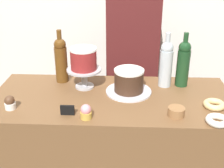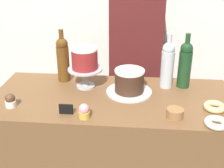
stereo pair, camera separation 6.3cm
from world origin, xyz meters
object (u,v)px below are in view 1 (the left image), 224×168
(donut_sugar, at_px, (217,120))
(cookie_stack, at_px, (176,112))
(donut_glazed, at_px, (214,105))
(white_layer_cake, at_px, (83,59))
(price_sign_chalkboard, at_px, (67,110))
(cake_stand_pedestal, at_px, (84,75))
(cupcake_chocolate, at_px, (10,103))
(barista_figure, at_px, (132,72))
(cupcake_strawberry, at_px, (86,112))
(wine_bottle_clear, at_px, (166,63))
(chocolate_round_cake, at_px, (129,80))
(wine_bottle_amber, at_px, (61,59))
(wine_bottle_green, at_px, (183,63))

(donut_sugar, relative_size, cookie_stack, 1.33)
(donut_sugar, bearing_deg, donut_glazed, 80.66)
(white_layer_cake, relative_size, price_sign_chalkboard, 2.19)
(cake_stand_pedestal, height_order, donut_glazed, cake_stand_pedestal)
(cupcake_chocolate, distance_m, donut_glazed, 1.06)
(cake_stand_pedestal, xyz_separation_m, white_layer_cake, (-0.00, 0.00, 0.10))
(donut_glazed, bearing_deg, barista_figure, 123.48)
(cookie_stack, relative_size, price_sign_chalkboard, 1.20)
(cupcake_strawberry, bearing_deg, cupcake_chocolate, 169.60)
(wine_bottle_clear, distance_m, cupcake_chocolate, 0.89)
(price_sign_chalkboard, bearing_deg, chocolate_round_cake, 41.13)
(donut_sugar, bearing_deg, wine_bottle_clear, 116.28)
(white_layer_cake, xyz_separation_m, chocolate_round_cake, (0.26, -0.05, -0.11))
(wine_bottle_amber, distance_m, price_sign_chalkboard, 0.43)
(wine_bottle_amber, relative_size, wine_bottle_green, 1.00)
(barista_figure, bearing_deg, white_layer_cake, -124.18)
(chocolate_round_cake, bearing_deg, donut_sugar, -36.53)
(white_layer_cake, height_order, chocolate_round_cake, white_layer_cake)
(cookie_stack, bearing_deg, cupcake_strawberry, -174.06)
(cake_stand_pedestal, distance_m, cupcake_strawberry, 0.35)
(cake_stand_pedestal, bearing_deg, white_layer_cake, 153.43)
(donut_glazed, relative_size, barista_figure, 0.07)
(chocolate_round_cake, distance_m, price_sign_chalkboard, 0.41)
(white_layer_cake, distance_m, cookie_stack, 0.60)
(price_sign_chalkboard, bearing_deg, cookie_stack, 1.97)
(cake_stand_pedestal, bearing_deg, wine_bottle_green, 5.80)
(cupcake_strawberry, bearing_deg, wine_bottle_green, 37.68)
(wine_bottle_amber, height_order, donut_glazed, wine_bottle_amber)
(wine_bottle_amber, relative_size, cupcake_chocolate, 4.38)
(wine_bottle_green, bearing_deg, donut_glazed, -64.60)
(wine_bottle_clear, bearing_deg, cupcake_chocolate, -158.77)
(white_layer_cake, distance_m, price_sign_chalkboard, 0.36)
(chocolate_round_cake, bearing_deg, cookie_stack, -46.59)
(cupcake_chocolate, bearing_deg, donut_glazed, 3.51)
(white_layer_cake, height_order, barista_figure, barista_figure)
(cake_stand_pedestal, distance_m, cupcake_chocolate, 0.45)
(wine_bottle_amber, distance_m, wine_bottle_green, 0.73)
(wine_bottle_green, height_order, donut_glazed, wine_bottle_green)
(barista_figure, bearing_deg, cake_stand_pedestal, -124.18)
(wine_bottle_clear, relative_size, cupcake_strawberry, 4.38)
(white_layer_cake, height_order, price_sign_chalkboard, white_layer_cake)
(price_sign_chalkboard, bearing_deg, cupcake_chocolate, 171.37)
(cupcake_strawberry, xyz_separation_m, cupcake_chocolate, (-0.40, 0.07, 0.00))
(cupcake_chocolate, relative_size, donut_sugar, 0.66)
(wine_bottle_green, distance_m, donut_glazed, 0.32)
(wine_bottle_clear, height_order, cookie_stack, wine_bottle_clear)
(cupcake_chocolate, distance_m, barista_figure, 0.95)
(chocolate_round_cake, bearing_deg, cupcake_chocolate, -160.23)
(wine_bottle_amber, relative_size, donut_sugar, 2.91)
(cake_stand_pedestal, relative_size, donut_sugar, 1.80)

